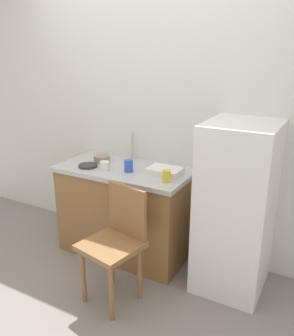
# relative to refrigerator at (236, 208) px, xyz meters

# --- Properties ---
(ground_plane) EXTENTS (8.00, 8.00, 0.00)m
(ground_plane) POSITION_rel_refrigerator_xyz_m (-0.93, -0.65, -0.67)
(ground_plane) COLOR gray
(back_wall) EXTENTS (4.80, 0.10, 2.48)m
(back_wall) POSITION_rel_refrigerator_xyz_m (-0.93, 0.35, 0.56)
(back_wall) COLOR silver
(back_wall) RESTS_ON ground_plane
(cabinet_base) EXTENTS (1.16, 0.60, 0.80)m
(cabinet_base) POSITION_rel_refrigerator_xyz_m (-1.01, -0.00, -0.27)
(cabinet_base) COLOR olive
(cabinet_base) RESTS_ON ground_plane
(countertop) EXTENTS (1.20, 0.64, 0.04)m
(countertop) POSITION_rel_refrigerator_xyz_m (-1.01, -0.00, 0.15)
(countertop) COLOR #B7B7BC
(countertop) RESTS_ON cabinet_base
(faucet) EXTENTS (0.02, 0.02, 0.27)m
(faucet) POSITION_rel_refrigerator_xyz_m (-1.09, 0.25, 0.30)
(faucet) COLOR #B7B7BC
(faucet) RESTS_ON countertop
(refrigerator) EXTENTS (0.52, 0.60, 1.35)m
(refrigerator) POSITION_rel_refrigerator_xyz_m (0.00, 0.00, 0.00)
(refrigerator) COLOR white
(refrigerator) RESTS_ON ground_plane
(chair) EXTENTS (0.47, 0.47, 0.89)m
(chair) POSITION_rel_refrigerator_xyz_m (-0.72, -0.59, -0.18)
(chair) COLOR olive
(chair) RESTS_ON ground_plane
(dish_tray) EXTENTS (0.28, 0.20, 0.05)m
(dish_tray) POSITION_rel_refrigerator_xyz_m (-0.63, 0.02, 0.19)
(dish_tray) COLOR white
(dish_tray) RESTS_ON countertop
(terracotta_bowl) EXTENTS (0.15, 0.15, 0.06)m
(terracotta_bowl) POSITION_rel_refrigerator_xyz_m (-1.30, 0.04, 0.20)
(terracotta_bowl) COLOR gray
(terracotta_bowl) RESTS_ON countertop
(hotplate) EXTENTS (0.17, 0.17, 0.02)m
(hotplate) POSITION_rel_refrigerator_xyz_m (-1.31, -0.15, 0.18)
(hotplate) COLOR #2D2D2D
(hotplate) RESTS_ON countertop
(cup_white) EXTENTS (0.08, 0.08, 0.08)m
(cup_white) POSITION_rel_refrigerator_xyz_m (-1.13, -0.14, 0.21)
(cup_white) COLOR white
(cup_white) RESTS_ON countertop
(cup_blue) EXTENTS (0.08, 0.08, 0.10)m
(cup_blue) POSITION_rel_refrigerator_xyz_m (-0.93, -0.08, 0.22)
(cup_blue) COLOR blue
(cup_blue) RESTS_ON countertop
(cup_yellow) EXTENTS (0.07, 0.07, 0.10)m
(cup_yellow) POSITION_rel_refrigerator_xyz_m (-0.54, -0.15, 0.22)
(cup_yellow) COLOR yellow
(cup_yellow) RESTS_ON countertop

